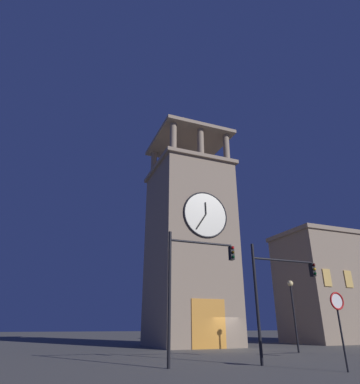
# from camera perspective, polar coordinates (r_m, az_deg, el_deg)

# --- Properties ---
(ground_plane) EXTENTS (200.00, 200.00, 0.00)m
(ground_plane) POSITION_cam_1_polar(r_m,az_deg,el_deg) (30.17, 9.34, -25.47)
(ground_plane) COLOR #56544F
(clocktower) EXTENTS (8.12, 8.73, 24.64)m
(clocktower) POSITION_cam_1_polar(r_m,az_deg,el_deg) (34.80, 1.63, -9.28)
(clocktower) COLOR gray
(clocktower) RESTS_ON ground_plane
(adjacent_wing_building) EXTENTS (18.37, 7.75, 12.38)m
(adjacent_wing_building) POSITION_cam_1_polar(r_m,az_deg,el_deg) (46.96, 27.80, -14.48)
(adjacent_wing_building) COLOR gray
(adjacent_wing_building) RESTS_ON ground_plane
(traffic_signal_near) EXTENTS (4.22, 0.41, 6.04)m
(traffic_signal_near) POSITION_cam_1_polar(r_m,az_deg,el_deg) (19.33, 16.42, -15.20)
(traffic_signal_near) COLOR black
(traffic_signal_near) RESTS_ON ground_plane
(traffic_signal_far) EXTENTS (3.81, 0.41, 6.38)m
(traffic_signal_far) POSITION_cam_1_polar(r_m,az_deg,el_deg) (17.27, 1.88, -14.21)
(traffic_signal_far) COLOR black
(traffic_signal_far) RESTS_ON ground_plane
(street_lamp) EXTENTS (0.44, 0.44, 5.08)m
(street_lamp) POSITION_cam_1_polar(r_m,az_deg,el_deg) (27.69, 19.02, -17.55)
(street_lamp) COLOR black
(street_lamp) RESTS_ON ground_plane
(no_horn_sign) EXTENTS (0.78, 0.14, 3.22)m
(no_horn_sign) POSITION_cam_1_polar(r_m,az_deg,el_deg) (16.97, 25.83, -17.74)
(no_horn_sign) COLOR black
(no_horn_sign) RESTS_ON ground_plane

